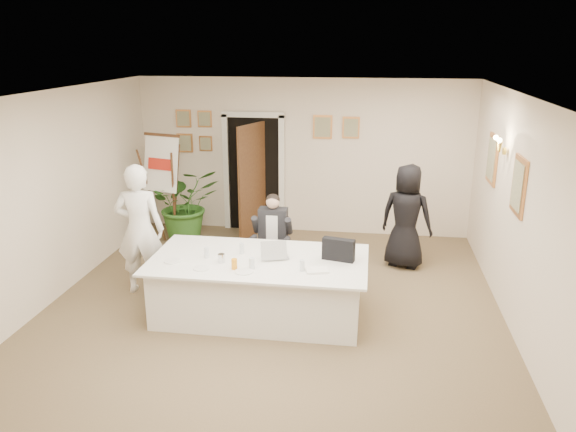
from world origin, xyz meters
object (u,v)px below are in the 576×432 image
at_px(paper_stack, 317,270).
at_px(steel_jug, 221,258).
at_px(oj_glass, 234,264).
at_px(standing_man, 140,230).
at_px(laptop, 275,247).
at_px(seated_man, 273,237).
at_px(standing_woman, 406,216).
at_px(potted_palm, 185,204).
at_px(flip_chart, 167,194).
at_px(laptop_bag, 338,250).
at_px(conference_table, 259,286).

height_order(paper_stack, steel_jug, steel_jug).
bearing_deg(oj_glass, standing_man, 151.60).
xyz_separation_m(paper_stack, oj_glass, (-0.99, -0.08, 0.05)).
bearing_deg(laptop, paper_stack, -51.87).
distance_m(paper_stack, oj_glass, 1.00).
height_order(seated_man, laptop, seated_man).
bearing_deg(oj_glass, seated_man, 82.61).
xyz_separation_m(seated_man, oj_glass, (-0.20, -1.54, 0.18)).
relative_size(paper_stack, oj_glass, 2.06).
xyz_separation_m(standing_woman, potted_palm, (-3.80, 0.75, -0.17)).
relative_size(seated_man, steel_jug, 11.96).
relative_size(flip_chart, laptop_bag, 4.67).
height_order(standing_man, standing_woman, standing_man).
xyz_separation_m(standing_man, laptop, (1.96, -0.37, -0.01)).
xyz_separation_m(laptop_bag, steel_jug, (-1.43, -0.29, -0.09)).
relative_size(conference_table, laptop_bag, 6.76).
bearing_deg(seated_man, standing_man, -147.71).
bearing_deg(oj_glass, laptop, 47.03).
relative_size(standing_woman, paper_stack, 6.11).
height_order(conference_table, standing_woman, standing_woman).
height_order(potted_palm, oj_glass, potted_palm).
bearing_deg(steel_jug, laptop, 23.13).
bearing_deg(laptop_bag, standing_woman, 76.66).
height_order(flip_chart, paper_stack, flip_chart).
xyz_separation_m(standing_woman, laptop, (-1.73, -1.87, 0.09)).
height_order(flip_chart, steel_jug, flip_chart).
xyz_separation_m(flip_chart, laptop, (2.31, -2.37, 0.04)).
xyz_separation_m(standing_man, steel_jug, (1.33, -0.65, -0.09)).
bearing_deg(conference_table, laptop_bag, 5.77).
relative_size(standing_woman, oj_glass, 12.60).
bearing_deg(standing_man, laptop_bag, 165.20).
xyz_separation_m(standing_man, oj_glass, (1.54, -0.83, -0.08)).
xyz_separation_m(potted_palm, paper_stack, (2.64, -3.00, 0.14)).
relative_size(flip_chart, potted_palm, 1.46).
relative_size(conference_table, standing_woman, 1.67).
distance_m(flip_chart, potted_palm, 0.42).
distance_m(conference_table, oj_glass, 0.62).
bearing_deg(laptop, flip_chart, 116.26).
bearing_deg(potted_palm, standing_woman, -11.15).
bearing_deg(oj_glass, potted_palm, 118.08).
bearing_deg(laptop_bag, laptop, -165.38).
bearing_deg(steel_jug, potted_palm, 116.35).
bearing_deg(seated_man, paper_stack, -51.27).
relative_size(potted_palm, steel_jug, 11.79).
bearing_deg(laptop_bag, oj_glass, -145.41).
relative_size(conference_table, steel_jug, 24.89).
distance_m(standing_man, laptop, 2.00).
relative_size(oj_glass, steel_jug, 1.18).
height_order(laptop, laptop_bag, laptop_bag).
height_order(standing_man, laptop, standing_man).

